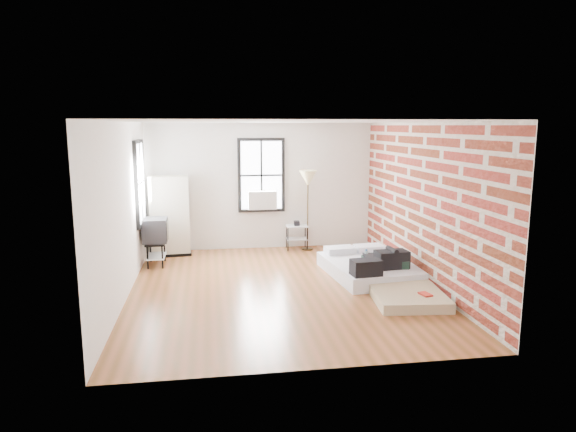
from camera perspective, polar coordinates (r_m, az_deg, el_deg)
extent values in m
plane|color=brown|center=(8.83, -0.91, -8.02)|extent=(6.00, 6.00, 0.00)
cube|color=silver|center=(11.46, -2.99, 3.32)|extent=(5.00, 0.01, 2.80)
cube|color=silver|center=(5.60, 3.26, -3.78)|extent=(5.00, 0.01, 2.80)
cube|color=silver|center=(8.54, -17.80, 0.54)|extent=(0.01, 6.00, 2.80)
cube|color=maroon|center=(9.18, 14.72, 1.33)|extent=(0.02, 6.00, 2.80)
cube|color=white|center=(8.40, -0.96, 10.46)|extent=(5.00, 6.00, 0.01)
cube|color=white|center=(11.38, -2.97, 4.54)|extent=(0.90, 0.02, 1.50)
cube|color=black|center=(11.36, -5.43, 4.50)|extent=(0.07, 0.08, 1.64)
cube|color=black|center=(11.46, -0.56, 4.59)|extent=(0.07, 0.08, 1.64)
cube|color=black|center=(11.35, -3.02, 8.49)|extent=(0.90, 0.08, 0.07)
cube|color=black|center=(11.50, -2.95, 0.65)|extent=(0.90, 0.08, 0.07)
cube|color=black|center=(11.37, -2.97, 4.53)|extent=(0.04, 0.02, 1.50)
cube|color=black|center=(11.37, -2.97, 4.53)|extent=(0.90, 0.02, 0.04)
cube|color=silver|center=(11.33, -2.89, 1.81)|extent=(0.62, 0.30, 0.40)
cube|color=white|center=(10.26, -16.07, 3.56)|extent=(0.02, 0.90, 1.50)
cube|color=black|center=(9.79, -16.53, 3.24)|extent=(0.08, 0.07, 1.64)
cube|color=black|center=(10.74, -15.85, 3.84)|extent=(0.08, 0.07, 1.64)
cube|color=black|center=(10.21, -16.39, 7.94)|extent=(0.08, 0.90, 0.07)
cube|color=black|center=(10.38, -15.97, -0.75)|extent=(0.08, 0.90, 0.07)
cube|color=black|center=(10.26, -16.01, 3.56)|extent=(0.02, 0.04, 1.50)
cube|color=black|center=(10.26, -16.01, 3.56)|extent=(0.02, 0.90, 0.04)
cube|color=white|center=(9.64, 9.09, -5.80)|extent=(1.62, 2.08, 0.26)
cube|color=white|center=(10.17, 5.79, -3.78)|extent=(0.60, 0.41, 0.12)
cube|color=white|center=(10.40, 8.99, -3.55)|extent=(0.60, 0.41, 0.12)
cube|color=black|center=(9.25, 11.45, -4.74)|extent=(0.59, 0.38, 0.31)
cylinder|color=black|center=(9.20, 11.49, -3.69)|extent=(0.12, 0.37, 0.08)
cube|color=black|center=(8.73, 8.66, -5.67)|extent=(0.52, 0.36, 0.27)
cylinder|color=silver|center=(9.49, 8.68, -4.52)|extent=(0.07, 0.07, 0.23)
cylinder|color=#1758A1|center=(9.46, 8.70, -3.77)|extent=(0.04, 0.04, 0.03)
cube|color=tan|center=(8.77, 12.46, -7.85)|extent=(1.28, 2.14, 0.16)
cube|color=#142F26|center=(9.38, 10.67, -5.33)|extent=(0.80, 0.61, 0.24)
cube|color=black|center=(9.35, 10.70, -4.51)|extent=(0.76, 0.56, 0.04)
cube|color=#AE271B|center=(8.26, 15.01, -8.39)|extent=(0.18, 0.24, 0.03)
cube|color=black|center=(11.33, -12.88, -4.05)|extent=(0.89, 0.56, 0.06)
cube|color=beige|center=(11.16, -13.05, 0.17)|extent=(0.85, 0.52, 1.63)
cylinder|color=black|center=(11.29, 0.00, -2.61)|extent=(0.02, 0.02, 0.53)
cylinder|color=black|center=(11.34, 2.15, -2.56)|extent=(0.02, 0.02, 0.53)
cylinder|color=black|center=(11.61, -0.16, -2.25)|extent=(0.02, 0.02, 0.53)
cylinder|color=black|center=(11.66, 1.93, -2.21)|extent=(0.02, 0.02, 0.53)
cube|color=silver|center=(11.42, 0.98, -1.10)|extent=(0.50, 0.41, 0.02)
cube|color=silver|center=(11.48, 0.98, -2.52)|extent=(0.48, 0.39, 0.02)
cube|color=black|center=(11.41, 0.98, -0.81)|extent=(0.13, 0.18, 0.10)
cylinder|color=#332611|center=(11.50, 2.17, -3.66)|extent=(0.25, 0.25, 0.03)
cylinder|color=#332611|center=(11.34, 2.20, 0.14)|extent=(0.03, 0.03, 1.53)
cone|color=#D3C587|center=(11.23, 2.22, 4.21)|extent=(0.38, 0.38, 0.34)
cylinder|color=black|center=(10.26, -15.34, -4.46)|extent=(0.03, 0.03, 0.46)
cylinder|color=black|center=(10.24, -13.79, -4.43)|extent=(0.03, 0.03, 0.46)
cylinder|color=black|center=(10.80, -15.02, -3.74)|extent=(0.03, 0.03, 0.46)
cylinder|color=black|center=(10.77, -13.55, -3.71)|extent=(0.03, 0.03, 0.46)
cube|color=black|center=(10.46, -14.48, -2.85)|extent=(0.37, 0.67, 0.03)
cube|color=silver|center=(10.53, -14.41, -4.32)|extent=(0.35, 0.65, 0.02)
cube|color=black|center=(10.41, -14.54, -1.53)|extent=(0.46, 0.54, 0.46)
cube|color=black|center=(10.39, -13.27, -1.50)|extent=(0.02, 0.44, 0.37)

